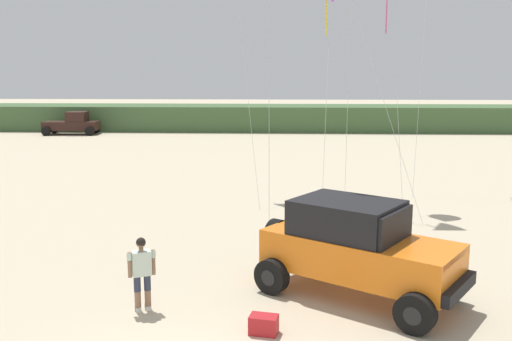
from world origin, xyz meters
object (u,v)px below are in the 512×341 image
at_px(cooler_box, 264,325).
at_px(jeep, 357,247).
at_px(person_watching, 142,270).
at_px(distant_pickup, 73,124).

bearing_deg(cooler_box, jeep, 55.45).
bearing_deg(jeep, person_watching, -167.71).
height_order(cooler_box, distant_pickup, distant_pickup).
relative_size(jeep, person_watching, 2.96).
relative_size(person_watching, distant_pickup, 0.35).
xyz_separation_m(cooler_box, distant_pickup, (-17.90, 37.03, 0.75)).
height_order(jeep, person_watching, jeep).
relative_size(person_watching, cooler_box, 2.98).
xyz_separation_m(jeep, cooler_box, (-2.09, -2.02, -1.01)).
xyz_separation_m(person_watching, distant_pickup, (-15.21, 36.05, 0.00)).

